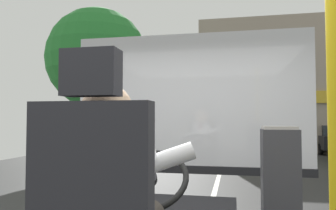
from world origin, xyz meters
name	(u,v)px	position (x,y,z in m)	size (l,w,h in m)	color
ground	(220,173)	(0.00, 8.80, -0.02)	(18.00, 44.00, 0.06)	#2E2E2E
bus_driver	(111,192)	(-0.08, -0.42, 1.36)	(0.72, 0.53, 0.75)	#332D28
handrail_pole	(334,140)	(0.83, -0.45, 1.61)	(0.04, 0.04, 1.91)	gold
fare_box	(280,204)	(0.74, 0.41, 1.14)	(0.23, 0.22, 0.99)	#333338
windshield_panel	(190,118)	(0.00, 1.62, 1.70)	(2.50, 0.08, 1.48)	silver
street_tree	(97,59)	(-4.23, 8.84, 3.80)	(3.51, 3.51, 5.58)	#4C3828
shop_building	(318,87)	(5.10, 17.71, 3.48)	(12.90, 5.06, 6.97)	gray
parked_car_black	(331,138)	(5.36, 16.43, 0.72)	(1.82, 4.49, 1.40)	black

